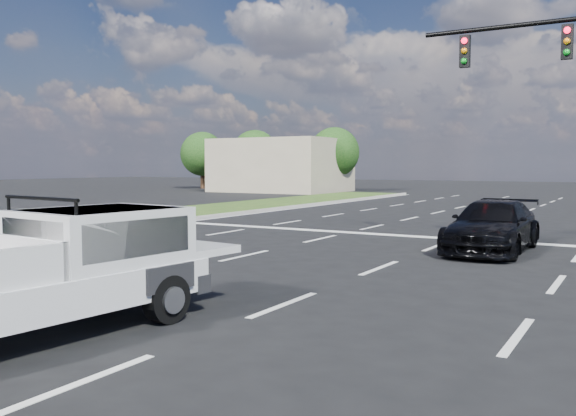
# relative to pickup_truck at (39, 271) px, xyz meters

# --- Properties ---
(ground) EXTENTS (160.00, 160.00, 0.00)m
(ground) POSITION_rel_pickup_truck_xyz_m (0.03, 3.12, -0.85)
(ground) COLOR black
(ground) RESTS_ON ground
(road_markings) EXTENTS (17.75, 60.00, 0.01)m
(road_markings) POSITION_rel_pickup_truck_xyz_m (0.03, 9.68, -0.85)
(road_markings) COLOR silver
(road_markings) RESTS_ON ground
(grass_median_left) EXTENTS (5.00, 60.00, 0.10)m
(grass_median_left) POSITION_rel_pickup_truck_xyz_m (-11.47, 9.12, -0.80)
(grass_median_left) COLOR #1D4013
(grass_median_left) RESTS_ON ground
(curb_left) EXTENTS (0.15, 60.00, 0.14)m
(curb_left) POSITION_rel_pickup_truck_xyz_m (-9.02, 9.12, -0.78)
(curb_left) COLOR #A6A098
(curb_left) RESTS_ON ground
(building_left) EXTENTS (10.00, 8.00, 4.40)m
(building_left) POSITION_rel_pickup_truck_xyz_m (-19.97, 39.12, 1.35)
(building_left) COLOR #B6A78B
(building_left) RESTS_ON ground
(tree_far_a) EXTENTS (4.20, 4.20, 5.40)m
(tree_far_a) POSITION_rel_pickup_truck_xyz_m (-29.97, 41.12, 2.44)
(tree_far_a) COLOR #332114
(tree_far_a) RESTS_ON ground
(tree_far_b) EXTENTS (4.20, 4.20, 5.40)m
(tree_far_b) POSITION_rel_pickup_truck_xyz_m (-23.97, 41.12, 2.44)
(tree_far_b) COLOR #332114
(tree_far_b) RESTS_ON ground
(tree_far_c) EXTENTS (4.20, 4.20, 5.40)m
(tree_far_c) POSITION_rel_pickup_truck_xyz_m (-15.97, 41.12, 2.44)
(tree_far_c) COLOR #332114
(tree_far_c) RESTS_ON ground
(pickup_truck) EXTENTS (2.23, 4.96, 1.80)m
(pickup_truck) POSITION_rel_pickup_truck_xyz_m (0.00, 0.00, 0.00)
(pickup_truck) COLOR black
(pickup_truck) RESTS_ON ground
(black_coupe) EXTENTS (1.85, 4.49, 1.30)m
(black_coupe) POSITION_rel_pickup_truck_xyz_m (3.30, 10.95, -0.20)
(black_coupe) COLOR black
(black_coupe) RESTS_ON ground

